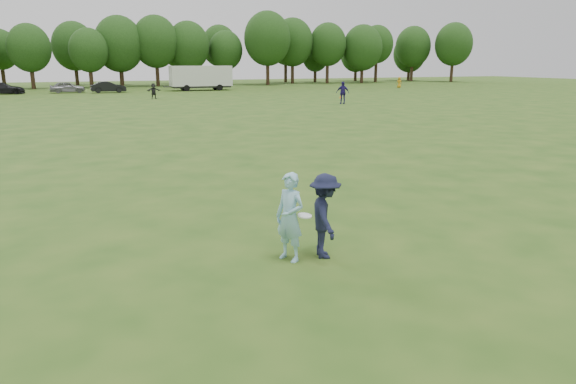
% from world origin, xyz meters
% --- Properties ---
extents(ground, '(200.00, 200.00, 0.00)m').
position_xyz_m(ground, '(0.00, 0.00, 0.00)').
color(ground, '#254B15').
rests_on(ground, ground).
extents(thrower, '(0.66, 0.75, 1.72)m').
position_xyz_m(thrower, '(-0.24, -0.33, 0.86)').
color(thrower, '#8DC6DB').
rests_on(thrower, ground).
extents(defender, '(0.87, 1.20, 1.67)m').
position_xyz_m(defender, '(0.46, -0.43, 0.83)').
color(defender, '#171A33').
rests_on(defender, ground).
extents(player_far_b, '(1.23, 1.10, 2.00)m').
position_xyz_m(player_far_b, '(18.66, 33.08, 1.00)').
color(player_far_b, navy).
rests_on(player_far_b, ground).
extents(player_far_c, '(0.87, 0.69, 1.57)m').
position_xyz_m(player_far_c, '(40.15, 55.91, 0.79)').
color(player_far_c, '#C88A17').
rests_on(player_far_c, ground).
extents(player_far_d, '(1.53, 0.67, 1.59)m').
position_xyz_m(player_far_d, '(3.59, 45.94, 0.80)').
color(player_far_d, '#252525').
rests_on(player_far_d, ground).
extents(car_d, '(4.82, 2.06, 1.39)m').
position_xyz_m(car_d, '(-11.83, 60.59, 0.69)').
color(car_d, black).
rests_on(car_d, ground).
extents(car_e, '(4.16, 1.88, 1.39)m').
position_xyz_m(car_e, '(-4.77, 60.60, 0.69)').
color(car_e, gray).
rests_on(car_e, ground).
extents(car_f, '(4.20, 1.60, 1.37)m').
position_xyz_m(car_f, '(-0.08, 59.09, 0.68)').
color(car_f, black).
rests_on(car_f, ground).
extents(field_cone, '(0.28, 0.28, 0.30)m').
position_xyz_m(field_cone, '(21.97, 39.71, 0.15)').
color(field_cone, orange).
rests_on(field_cone, ground).
extents(disc_in_play, '(0.31, 0.31, 0.07)m').
position_xyz_m(disc_in_play, '(-0.02, -0.53, 0.92)').
color(disc_in_play, white).
rests_on(disc_in_play, ground).
extents(cargo_trailer, '(9.00, 2.75, 3.20)m').
position_xyz_m(cargo_trailer, '(11.72, 60.00, 1.78)').
color(cargo_trailer, silver).
rests_on(cargo_trailer, ground).
extents(treeline, '(130.35, 18.39, 11.74)m').
position_xyz_m(treeline, '(2.81, 76.90, 6.26)').
color(treeline, '#332114').
rests_on(treeline, ground).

